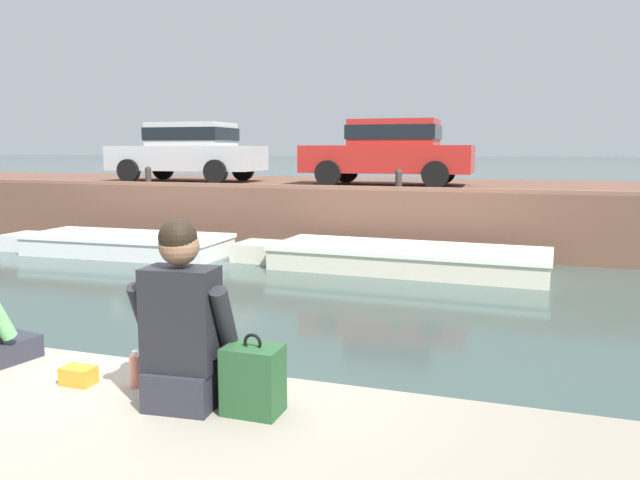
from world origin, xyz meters
The scene contains 13 objects.
ground_plane centered at (0.00, 4.73, 0.00)m, with size 400.00×400.00×0.00m, color #384C47.
far_quay_wall centered at (0.00, 12.46, 0.68)m, with size 60.00×6.00×1.36m, color brown.
far_wall_coping centered at (0.00, 9.58, 1.40)m, with size 60.00×0.24×0.08m, color brown.
boat_moored_west_white centered at (-6.05, 7.86, 0.22)m, with size 5.16×1.77×0.44m.
boat_moored_central_cream centered at (-0.13, 8.06, 0.22)m, with size 6.02×1.99×0.44m.
car_leftmost_silver centered at (-6.43, 11.50, 2.21)m, with size 4.04×2.02×1.54m.
car_left_inner_red centered at (-1.01, 11.50, 2.21)m, with size 4.02×1.99×1.54m.
mooring_bollard_west centered at (-6.51, 9.71, 1.60)m, with size 0.15×0.15×0.44m.
mooring_bollard_mid centered at (-0.43, 9.71, 1.60)m, with size 0.15×0.15×0.44m.
person_seated_right centered at (0.55, -0.50, 1.28)m, with size 0.55×0.55×0.97m.
bottle_drink centered at (0.16, -0.39, 1.01)m, with size 0.06×0.06×0.20m.
backpack_on_ledge centered at (0.92, -0.49, 1.08)m, with size 0.28×0.24×0.41m.
snack_bag centered at (-0.16, -0.47, 0.96)m, with size 0.18×0.12×0.10m, color orange.
Camera 1 is at (2.17, -3.19, 2.21)m, focal length 35.00 mm.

